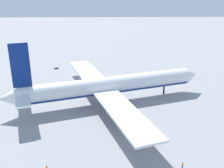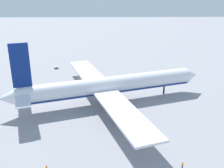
# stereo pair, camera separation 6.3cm
# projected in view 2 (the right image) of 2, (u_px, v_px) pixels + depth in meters

# --- Properties ---
(ground_plane) EXTENTS (600.00, 600.00, 0.00)m
(ground_plane) POSITION_uv_depth(u_px,v_px,m) (111.00, 102.00, 98.60)
(ground_plane) COLOR gray
(airliner) EXTENTS (74.76, 76.30, 24.52)m
(airliner) POSITION_uv_depth(u_px,v_px,m) (107.00, 86.00, 95.81)
(airliner) COLOR white
(airliner) RESTS_ON ground
(baggage_cart_1) EXTENTS (2.92, 2.20, 1.29)m
(baggage_cart_1) POSITION_uv_depth(u_px,v_px,m) (56.00, 67.00, 138.58)
(baggage_cart_1) COLOR #595B60
(baggage_cart_1) RESTS_ON ground
(ground_worker_0) EXTENTS (0.55, 0.55, 1.64)m
(ground_worker_0) POSITION_uv_depth(u_px,v_px,m) (183.00, 165.00, 62.10)
(ground_worker_0) COLOR #3F3F47
(ground_worker_0) RESTS_ON ground
(ground_worker_1) EXTENTS (0.51, 0.51, 1.78)m
(ground_worker_1) POSITION_uv_depth(u_px,v_px,m) (47.00, 168.00, 60.96)
(ground_worker_1) COLOR navy
(ground_worker_1) RESTS_ON ground
(traffic_cone_2) EXTENTS (0.36, 0.36, 0.55)m
(traffic_cone_2) POSITION_uv_depth(u_px,v_px,m) (206.00, 80.00, 121.17)
(traffic_cone_2) COLOR orange
(traffic_cone_2) RESTS_ON ground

